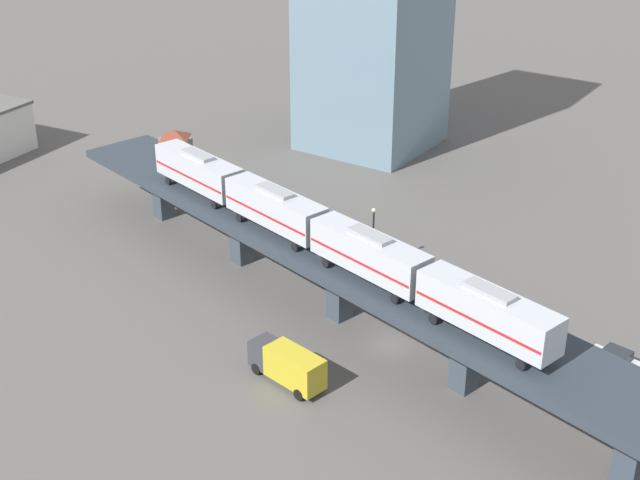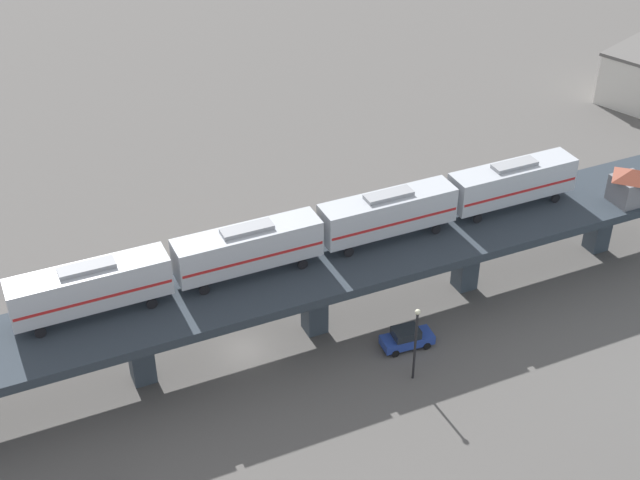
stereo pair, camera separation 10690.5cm
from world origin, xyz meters
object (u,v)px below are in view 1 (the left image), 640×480
at_px(signal_hut, 176,143).
at_px(delivery_truck, 288,364).
at_px(subway_train, 320,230).
at_px(office_tower, 374,15).
at_px(street_lamp, 373,234).
at_px(street_car_blue, 337,268).
at_px(street_car_silver, 615,359).

relative_size(signal_hut, delivery_truck, 0.52).
relative_size(subway_train, office_tower, 1.36).
height_order(signal_hut, street_lamp, signal_hut).
bearing_deg(signal_hut, subway_train, -111.87).
bearing_deg(subway_train, street_lamp, 4.44).
xyz_separation_m(signal_hut, street_car_blue, (-3.26, -24.15, -7.42)).
xyz_separation_m(subway_train, street_car_blue, (7.68, 3.10, -8.16)).
distance_m(street_car_silver, delivery_truck, 27.68).
height_order(street_car_silver, street_car_blue, same).
bearing_deg(delivery_truck, street_lamp, 11.97).
height_order(street_car_silver, office_tower, office_tower).
bearing_deg(street_car_silver, street_car_blue, 88.65).
xyz_separation_m(street_car_silver, delivery_truck, (-17.06, 21.78, 0.82)).
relative_size(street_car_blue, street_lamp, 0.68).
height_order(signal_hut, delivery_truck, signal_hut).
relative_size(delivery_truck, street_lamp, 1.08).
bearing_deg(street_lamp, signal_hut, 89.73).
height_order(delivery_truck, street_lamp, street_lamp).
bearing_deg(office_tower, subway_train, -154.43).
bearing_deg(street_car_blue, delivery_truck, -159.34).
bearing_deg(subway_train, street_car_silver, -74.54).
bearing_deg(delivery_truck, office_tower, 24.48).
bearing_deg(subway_train, street_car_blue, 21.99).
relative_size(street_car_silver, office_tower, 0.13).
bearing_deg(street_car_blue, subway_train, -158.01).
bearing_deg(office_tower, street_lamp, -148.50).
height_order(subway_train, office_tower, office_tower).
bearing_deg(street_car_silver, office_tower, 51.90).
distance_m(delivery_truck, street_lamp, 21.46).
relative_size(subway_train, signal_hut, 12.48).
bearing_deg(street_car_blue, street_car_silver, -91.35).
relative_size(street_car_silver, street_lamp, 0.67).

